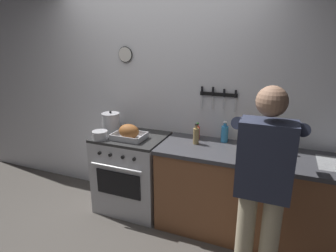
% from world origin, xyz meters
% --- Properties ---
extents(wall_back, '(6.00, 0.13, 2.60)m').
position_xyz_m(wall_back, '(-0.00, 1.35, 1.30)').
color(wall_back, silver).
rests_on(wall_back, ground).
extents(counter_block, '(2.03, 0.65, 0.90)m').
position_xyz_m(counter_block, '(1.21, 0.99, 0.46)').
color(counter_block, brown).
rests_on(counter_block, ground).
extents(stove, '(0.76, 0.67, 0.90)m').
position_xyz_m(stove, '(-0.22, 0.99, 0.45)').
color(stove, '#BCBCC1').
rests_on(stove, ground).
extents(person_cook, '(0.51, 0.63, 1.66)m').
position_xyz_m(person_cook, '(1.25, 0.33, 0.95)').
color(person_cook, '#C6B793').
rests_on(person_cook, ground).
extents(roasting_pan, '(0.35, 0.26, 0.17)m').
position_xyz_m(roasting_pan, '(-0.18, 0.89, 0.97)').
color(roasting_pan, '#B7B7BC').
rests_on(roasting_pan, stove).
extents(stock_pot, '(0.21, 0.21, 0.25)m').
position_xyz_m(stock_pot, '(-0.51, 1.04, 1.01)').
color(stock_pot, '#B7B7BC').
rests_on(stock_pot, stove).
extents(saucepan, '(0.17, 0.17, 0.09)m').
position_xyz_m(saucepan, '(-0.48, 0.77, 0.95)').
color(saucepan, '#B7B7BC').
rests_on(saucepan, stove).
extents(cutting_board, '(0.36, 0.24, 0.02)m').
position_xyz_m(cutting_board, '(1.21, 0.93, 0.91)').
color(cutting_board, tan).
rests_on(cutting_board, counter_block).
extents(bottle_vinegar, '(0.06, 0.06, 0.22)m').
position_xyz_m(bottle_vinegar, '(0.53, 1.03, 0.99)').
color(bottle_vinegar, '#997F4C').
rests_on(bottle_vinegar, counter_block).
extents(bottle_olive_oil, '(0.08, 0.08, 0.28)m').
position_xyz_m(bottle_olive_oil, '(1.33, 1.10, 1.02)').
color(bottle_olive_oil, '#385623').
rests_on(bottle_olive_oil, counter_block).
extents(bottle_cooking_oil, '(0.07, 0.07, 0.24)m').
position_xyz_m(bottle_cooking_oil, '(1.02, 1.05, 1.00)').
color(bottle_cooking_oil, gold).
rests_on(bottle_cooking_oil, counter_block).
extents(bottle_hot_sauce, '(0.05, 0.05, 0.19)m').
position_xyz_m(bottle_hot_sauce, '(0.50, 1.16, 0.98)').
color(bottle_hot_sauce, red).
rests_on(bottle_hot_sauce, counter_block).
extents(bottle_wine_red, '(0.08, 0.08, 0.30)m').
position_xyz_m(bottle_wine_red, '(1.12, 1.13, 1.03)').
color(bottle_wine_red, '#47141E').
rests_on(bottle_wine_red, counter_block).
extents(bottle_dish_soap, '(0.08, 0.08, 0.22)m').
position_xyz_m(bottle_dish_soap, '(0.79, 1.20, 0.99)').
color(bottle_dish_soap, '#338CCC').
rests_on(bottle_dish_soap, counter_block).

